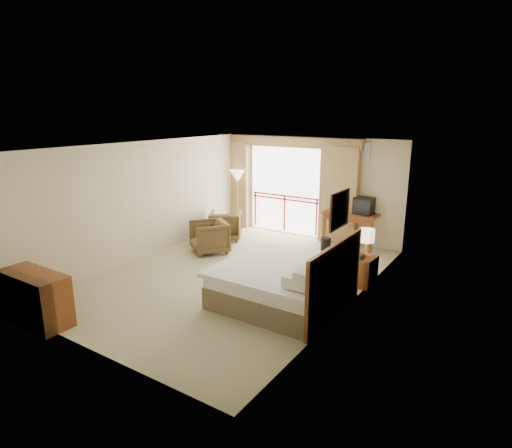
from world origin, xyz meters
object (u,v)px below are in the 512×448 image
Objects in this scene: table_lamp at (367,236)px; side_table at (212,229)px; nightstand at (364,271)px; bed at (284,283)px; floor_lamp at (237,178)px; wastebasket at (326,244)px; dresser at (35,298)px; desk at (352,219)px; armchair_near at (210,252)px; tv at (364,206)px; armchair_far at (226,239)px.

table_lamp reaches higher than side_table.
bed is at bearing -116.36° from nightstand.
table_lamp is at bearing -24.57° from floor_lamp.
wastebasket is 0.25× the size of dresser.
table_lamp is at bearing -67.09° from desk.
armchair_near is at bearing -56.04° from side_table.
tv is 3.75m from floor_lamp.
dresser is at bearing -54.89° from armchair_near.
bed is 3.81× the size of side_table.
desk is (-0.25, 3.93, 0.31)m from bed.
desk reaches higher than dresser.
tv is 1.33m from wastebasket.
table_lamp reaches higher than dresser.
desk is 3.38m from armchair_far.
bed reaches higher than wastebasket.
table_lamp is at bearing 49.72° from dresser.
side_table is 2.00m from floor_lamp.
floor_lamp is (-0.39, 1.10, 1.47)m from armchair_far.
bed reaches higher than nightstand.
nightstand is 1.26× the size of tv.
bed is at bearing -31.96° from side_table.
side_table reaches higher than armchair_far.
floor_lamp reaches higher than armchair_far.
desk is 3.69m from armchair_near.
floor_lamp reaches higher than bed.
nightstand is at bearing -67.57° from desk.
bed is 3.32m from armchair_near.
side_table is at bearing -152.68° from desk.
desk is at bearing 116.71° from table_lamp.
bed is 4.14m from dresser.
tv reaches higher than table_lamp.
dresser is (-3.92, -4.41, 0.13)m from nightstand.
armchair_near reaches higher than wastebasket.
dresser reaches higher than armchair_near.
dresser is at bearing -84.20° from floor_lamp.
table_lamp is (0.00, 0.05, 0.71)m from nightstand.
bed is 2.54× the size of armchair_far.
wastebasket is 2.87m from armchair_near.
bed is 3.95m from desk.
tv reaches higher than dresser.
armchair_far is (-3.34, -1.25, -1.09)m from tv.
table_lamp is 5.97m from dresser.
bed is at bearing 110.94° from armchair_far.
side_table is 0.33× the size of floor_lamp.
nightstand is at bearing -90.00° from table_lamp.
table_lamp is at bearing 136.11° from armchair_far.
bed is 3.92m from side_table.
armchair_far is at bearing 93.90° from dresser.
wastebasket is (-0.62, 3.18, -0.22)m from bed.
side_table is (-4.24, 0.51, 0.09)m from nightstand.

